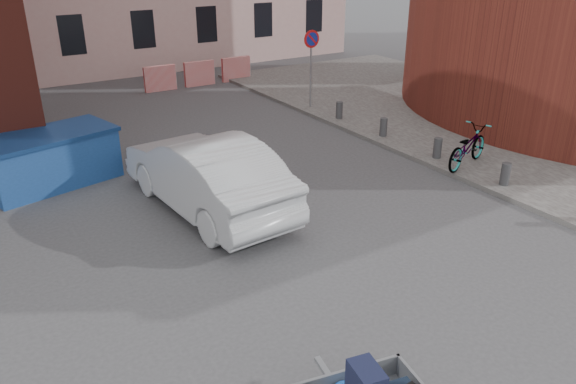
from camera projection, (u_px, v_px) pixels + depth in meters
ground at (333, 287)px, 9.76m from camera, size 120.00×120.00×0.00m
sidewalk at (513, 130)px, 17.68m from camera, size 9.00×24.00×0.12m
no_parking_sign at (311, 53)px, 19.18m from camera, size 0.60×0.09×2.65m
bollards at (438, 148)px, 15.14m from camera, size 0.22×9.02×0.55m
barriers at (199, 73)px, 23.18m from camera, size 4.70×0.18×1.00m
dumpster at (50, 159)px, 13.65m from camera, size 3.38×2.27×1.30m
silver_car at (206, 173)px, 12.30m from camera, size 2.16×5.21×1.68m
bicycle at (467, 147)px, 14.51m from camera, size 2.08×1.21×1.03m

